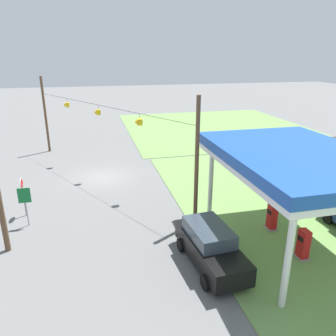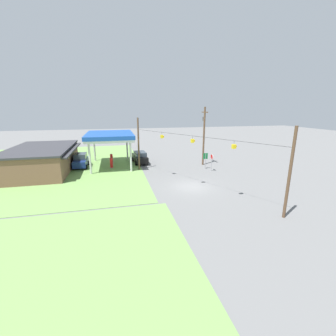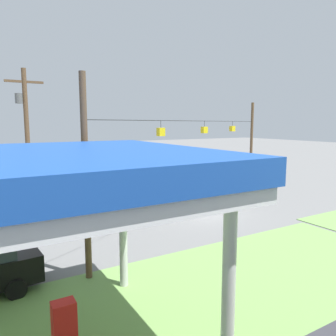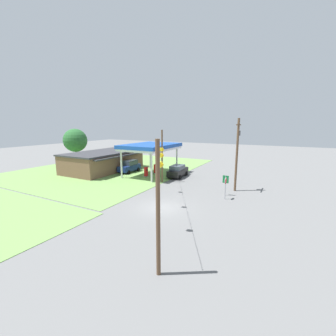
% 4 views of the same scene
% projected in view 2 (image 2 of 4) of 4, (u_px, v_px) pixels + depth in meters
% --- Properties ---
extents(ground_plane, '(160.00, 160.00, 0.00)m').
position_uv_depth(ground_plane, '(191.00, 187.00, 26.10)').
color(ground_plane, slate).
extents(grass_verge_station_corner, '(36.00, 28.00, 0.04)m').
position_uv_depth(grass_verge_station_corner, '(49.00, 166.00, 35.29)').
color(grass_verge_station_corner, '#6B934C').
rests_on(grass_verge_station_corner, ground).
extents(gas_station_canopy, '(9.70, 6.92, 5.17)m').
position_uv_depth(gas_station_canopy, '(110.00, 136.00, 34.39)').
color(gas_station_canopy, silver).
rests_on(gas_station_canopy, ground).
extents(gas_station_store, '(14.08, 8.59, 3.46)m').
position_uv_depth(gas_station_store, '(42.00, 159.00, 32.16)').
color(gas_station_store, brown).
rests_on(gas_station_store, ground).
extents(fuel_pump_near, '(0.71, 0.56, 1.57)m').
position_uv_depth(fuel_pump_near, '(111.00, 163.00, 34.03)').
color(fuel_pump_near, gray).
rests_on(fuel_pump_near, ground).
extents(fuel_pump_far, '(0.71, 0.56, 1.57)m').
position_uv_depth(fuel_pump_far, '(112.00, 159.00, 36.77)').
color(fuel_pump_far, gray).
rests_on(fuel_pump_far, ground).
extents(car_at_pumps_front, '(5.08, 2.40, 1.94)m').
position_uv_depth(car_at_pumps_front, '(140.00, 157.00, 37.11)').
color(car_at_pumps_front, black).
rests_on(car_at_pumps_front, ground).
extents(car_at_pumps_rear, '(4.44, 2.12, 2.12)m').
position_uv_depth(car_at_pumps_rear, '(81.00, 160.00, 34.45)').
color(car_at_pumps_rear, navy).
rests_on(car_at_pumps_rear, ground).
extents(stop_sign_roadside, '(0.80, 0.08, 2.50)m').
position_uv_depth(stop_sign_roadside, '(212.00, 159.00, 32.10)').
color(stop_sign_roadside, '#99999E').
rests_on(stop_sign_roadside, ground).
extents(route_sign, '(0.10, 0.70, 2.40)m').
position_uv_depth(route_sign, '(205.00, 158.00, 33.38)').
color(route_sign, gray).
rests_on(route_sign, ground).
extents(utility_pole_main, '(2.20, 0.44, 9.04)m').
position_uv_depth(utility_pole_main, '(204.00, 133.00, 35.03)').
color(utility_pole_main, brown).
rests_on(utility_pole_main, ground).
extents(signal_span_gantry, '(18.26, 10.24, 7.56)m').
position_uv_depth(signal_span_gantry, '(192.00, 152.00, 25.06)').
color(signal_span_gantry, brown).
rests_on(signal_span_gantry, ground).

